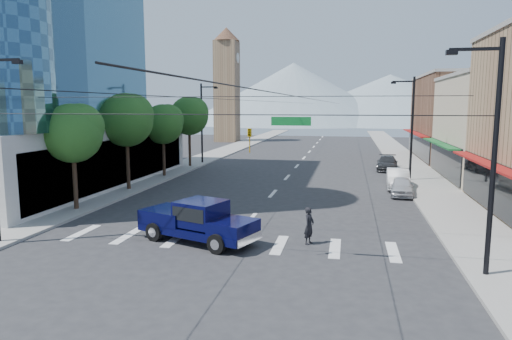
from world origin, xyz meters
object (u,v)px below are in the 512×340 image
object	(u,v)px
pickup_truck	(197,220)
pedestrian	(309,226)
parked_car_mid	(398,179)
parked_car_far	(387,163)
parked_car_near	(402,187)

from	to	relation	value
pickup_truck	pedestrian	world-z (taller)	pickup_truck
pickup_truck	parked_car_mid	xyz separation A→B (m)	(11.00, 16.81, -0.28)
parked_car_mid	parked_car_far	world-z (taller)	parked_car_mid
parked_car_near	parked_car_far	world-z (taller)	parked_car_far
parked_car_mid	parked_car_far	distance (m)	10.58
parked_car_far	parked_car_mid	bearing A→B (deg)	-85.12
parked_car_near	parked_car_mid	size ratio (longest dim) A/B	0.83
pickup_truck	parked_car_near	bearing A→B (deg)	71.47
pedestrian	parked_car_near	world-z (taller)	pedestrian
parked_car_mid	pickup_truck	bearing A→B (deg)	-120.54
parked_car_mid	parked_car_far	xyz separation A→B (m)	(0.00, 10.58, -0.06)
pickup_truck	parked_car_near	world-z (taller)	pickup_truck
parked_car_near	parked_car_mid	world-z (taller)	parked_car_mid
pickup_truck	pedestrian	size ratio (longest dim) A/B	3.57
pedestrian	parked_car_mid	size ratio (longest dim) A/B	0.37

